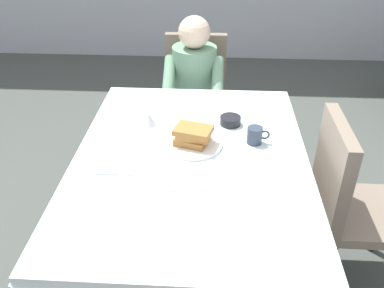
# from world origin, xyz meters

# --- Properties ---
(ground_plane) EXTENTS (14.00, 14.00, 0.00)m
(ground_plane) POSITION_xyz_m (0.00, 0.00, 0.00)
(ground_plane) COLOR #474C47
(dining_table_main) EXTENTS (1.12, 1.52, 0.74)m
(dining_table_main) POSITION_xyz_m (0.00, 0.00, 0.65)
(dining_table_main) COLOR silver
(dining_table_main) RESTS_ON ground
(chair_diner) EXTENTS (0.44, 0.45, 0.93)m
(chair_diner) POSITION_xyz_m (-0.04, 1.17, 0.53)
(chair_diner) COLOR #7A6B5B
(chair_diner) RESTS_ON ground
(diner_person) EXTENTS (0.40, 0.43, 1.12)m
(diner_person) POSITION_xyz_m (-0.04, 1.01, 0.67)
(diner_person) COLOR gray
(diner_person) RESTS_ON ground
(chair_right_side) EXTENTS (0.45, 0.44, 0.93)m
(chair_right_side) POSITION_xyz_m (0.77, 0.00, 0.53)
(chair_right_side) COLOR #7A6B5B
(chair_right_side) RESTS_ON ground
(plate_breakfast) EXTENTS (0.28, 0.28, 0.02)m
(plate_breakfast) POSITION_xyz_m (0.01, 0.09, 0.75)
(plate_breakfast) COLOR white
(plate_breakfast) RESTS_ON dining_table_main
(breakfast_stack) EXTENTS (0.20, 0.18, 0.09)m
(breakfast_stack) POSITION_xyz_m (0.00, 0.09, 0.80)
(breakfast_stack) COLOR #A36B33
(breakfast_stack) RESTS_ON plate_breakfast
(cup_coffee) EXTENTS (0.11, 0.08, 0.08)m
(cup_coffee) POSITION_xyz_m (0.31, 0.14, 0.78)
(cup_coffee) COLOR #333D4C
(cup_coffee) RESTS_ON dining_table_main
(bowl_butter) EXTENTS (0.11, 0.11, 0.04)m
(bowl_butter) POSITION_xyz_m (0.19, 0.32, 0.76)
(bowl_butter) COLOR black
(bowl_butter) RESTS_ON dining_table_main
(syrup_pitcher) EXTENTS (0.08, 0.08, 0.07)m
(syrup_pitcher) POSITION_xyz_m (-0.24, 0.28, 0.78)
(syrup_pitcher) COLOR silver
(syrup_pitcher) RESTS_ON dining_table_main
(fork_left_of_plate) EXTENTS (0.03, 0.18, 0.00)m
(fork_left_of_plate) POSITION_xyz_m (-0.18, 0.07, 0.74)
(fork_left_of_plate) COLOR silver
(fork_left_of_plate) RESTS_ON dining_table_main
(knife_right_of_plate) EXTENTS (0.03, 0.20, 0.00)m
(knife_right_of_plate) POSITION_xyz_m (0.20, 0.07, 0.74)
(knife_right_of_plate) COLOR silver
(knife_right_of_plate) RESTS_ON dining_table_main
(spoon_near_edge) EXTENTS (0.15, 0.03, 0.00)m
(spoon_near_edge) POSITION_xyz_m (0.00, -0.26, 0.74)
(spoon_near_edge) COLOR silver
(spoon_near_edge) RESTS_ON dining_table_main
(napkin_folded) EXTENTS (0.17, 0.12, 0.01)m
(napkin_folded) POSITION_xyz_m (-0.33, -0.11, 0.74)
(napkin_folded) COLOR white
(napkin_folded) RESTS_ON dining_table_main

